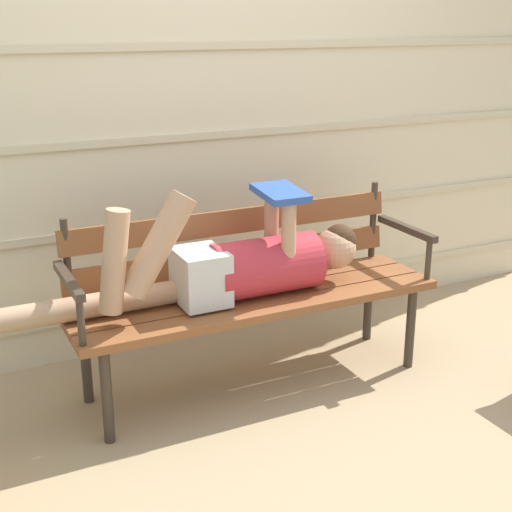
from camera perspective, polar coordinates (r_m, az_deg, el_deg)
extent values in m
plane|color=tan|center=(3.18, 1.59, -11.61)|extent=(12.00, 12.00, 0.00)
cube|color=beige|center=(3.52, -4.69, 13.03)|extent=(4.53, 0.06, 2.52)
cube|color=beige|center=(3.74, -4.07, -3.25)|extent=(4.53, 0.02, 0.04)
cube|color=beige|center=(3.61, -4.22, 2.96)|extent=(4.53, 0.02, 0.04)
cube|color=beige|center=(3.52, -4.38, 9.57)|extent=(4.53, 0.02, 0.04)
cube|color=beige|center=(3.48, -4.56, 16.44)|extent=(4.53, 0.02, 0.04)
cube|color=brown|center=(3.03, 1.25, -4.36)|extent=(1.66, 0.14, 0.04)
cube|color=brown|center=(3.15, 0.00, -3.41)|extent=(1.66, 0.14, 0.04)
cube|color=brown|center=(3.28, -1.15, -2.54)|extent=(1.66, 0.14, 0.04)
cube|color=brown|center=(3.29, -1.67, -0.14)|extent=(1.60, 0.05, 0.11)
cube|color=brown|center=(3.24, -1.70, 2.80)|extent=(1.60, 0.05, 0.11)
cylinder|color=#382D23|center=(3.05, -14.88, -0.60)|extent=(0.03, 0.03, 0.39)
cylinder|color=#382D23|center=(3.64, 9.35, 2.88)|extent=(0.03, 0.03, 0.39)
cylinder|color=#382D23|center=(2.88, -11.85, -10.96)|extent=(0.04, 0.04, 0.40)
cylinder|color=#382D23|center=(3.47, 12.26, -5.65)|extent=(0.04, 0.04, 0.40)
cylinder|color=#382D23|center=(3.18, -13.48, -8.09)|extent=(0.04, 0.04, 0.40)
cylinder|color=#382D23|center=(3.72, 8.98, -3.73)|extent=(0.04, 0.04, 0.40)
cube|color=#382D23|center=(2.84, -14.79, -1.90)|extent=(0.04, 0.42, 0.03)
cylinder|color=#382D23|center=(2.71, -13.85, -5.05)|extent=(0.03, 0.03, 0.20)
cube|color=#382D23|center=(3.49, 11.97, 2.17)|extent=(0.04, 0.42, 0.03)
cylinder|color=#382D23|center=(3.39, 13.64, -0.21)|extent=(0.03, 0.03, 0.20)
cylinder|color=#B72D38|center=(3.12, 0.71, -0.81)|extent=(0.48, 0.25, 0.25)
cube|color=silver|center=(3.00, -4.45, -1.65)|extent=(0.20, 0.24, 0.23)
sphere|color=tan|center=(3.28, 6.37, 0.61)|extent=(0.19, 0.19, 0.19)
sphere|color=#382314|center=(3.28, 6.69, 1.21)|extent=(0.16, 0.16, 0.16)
cylinder|color=tan|center=(2.83, -7.80, 0.90)|extent=(0.33, 0.11, 0.43)
cylinder|color=tan|center=(2.79, -11.28, -0.46)|extent=(0.15, 0.09, 0.42)
cylinder|color=tan|center=(2.95, -13.63, -3.99)|extent=(0.81, 0.10, 0.10)
cylinder|color=tan|center=(3.04, 2.63, 1.67)|extent=(0.06, 0.06, 0.31)
cylinder|color=tan|center=(3.17, 1.24, 2.43)|extent=(0.06, 0.06, 0.31)
cube|color=#284C9E|center=(3.06, 1.95, 5.09)|extent=(0.18, 0.25, 0.05)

